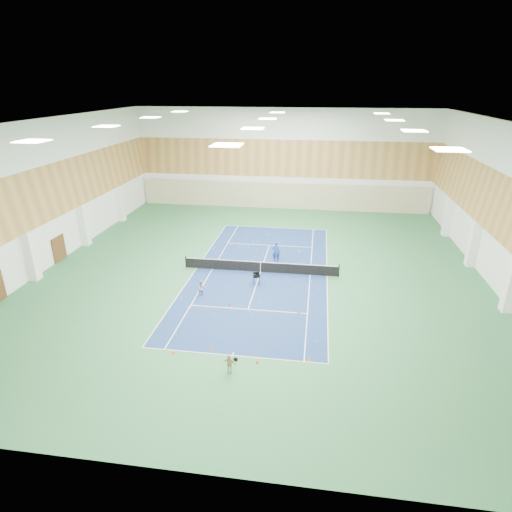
% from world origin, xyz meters
% --- Properties ---
extents(ground, '(40.00, 40.00, 0.00)m').
position_xyz_m(ground, '(0.00, 0.00, 0.00)').
color(ground, '#2C683C').
rests_on(ground, ground).
extents(room_shell, '(36.00, 40.00, 12.00)m').
position_xyz_m(room_shell, '(0.00, 0.00, 6.00)').
color(room_shell, white).
rests_on(room_shell, ground).
extents(wood_cladding, '(36.00, 40.00, 8.00)m').
position_xyz_m(wood_cladding, '(0.00, 0.00, 8.00)').
color(wood_cladding, '#BB8445').
rests_on(wood_cladding, room_shell).
extents(ceiling_light_grid, '(21.40, 25.40, 0.06)m').
position_xyz_m(ceiling_light_grid, '(0.00, 0.00, 11.92)').
color(ceiling_light_grid, white).
rests_on(ceiling_light_grid, room_shell).
extents(court_surface, '(10.97, 23.77, 0.01)m').
position_xyz_m(court_surface, '(0.00, 0.00, 0.01)').
color(court_surface, navy).
rests_on(court_surface, ground).
extents(tennis_balls_scatter, '(10.57, 22.77, 0.07)m').
position_xyz_m(tennis_balls_scatter, '(0.00, 0.00, 0.05)').
color(tennis_balls_scatter, '#C2E527').
rests_on(tennis_balls_scatter, ground).
extents(tennis_net, '(12.80, 0.10, 1.10)m').
position_xyz_m(tennis_net, '(0.00, 0.00, 0.55)').
color(tennis_net, black).
rests_on(tennis_net, ground).
extents(back_curtain, '(35.40, 0.16, 3.20)m').
position_xyz_m(back_curtain, '(0.00, 19.75, 1.60)').
color(back_curtain, '#C6B793').
rests_on(back_curtain, ground).
extents(door_left_b, '(0.08, 1.80, 2.20)m').
position_xyz_m(door_left_b, '(-17.92, 0.00, 1.10)').
color(door_left_b, '#593319').
rests_on(door_left_b, ground).
extents(coach, '(0.71, 0.49, 1.89)m').
position_xyz_m(coach, '(1.04, 2.40, 0.94)').
color(coach, '#214198').
rests_on(coach, ground).
extents(child_court, '(0.75, 0.74, 1.23)m').
position_xyz_m(child_court, '(-3.71, -4.84, 0.61)').
color(child_court, '#94949C').
rests_on(child_court, ground).
extents(child_apron, '(0.70, 0.38, 1.12)m').
position_xyz_m(child_apron, '(0.12, -13.43, 0.56)').
color(child_apron, tan).
rests_on(child_apron, ground).
extents(ball_cart, '(0.67, 0.67, 0.93)m').
position_xyz_m(ball_cart, '(-0.01, -2.30, 0.46)').
color(ball_cart, black).
rests_on(ball_cart, ground).
extents(cone_svc_a, '(0.19, 0.19, 0.21)m').
position_xyz_m(cone_svc_a, '(-3.11, -6.65, 0.10)').
color(cone_svc_a, '#FF480D').
rests_on(cone_svc_a, ground).
extents(cone_svc_b, '(0.22, 0.22, 0.24)m').
position_xyz_m(cone_svc_b, '(-1.34, -6.08, 0.12)').
color(cone_svc_b, '#EF450C').
rests_on(cone_svc_b, ground).
extents(cone_svc_c, '(0.22, 0.22, 0.25)m').
position_xyz_m(cone_svc_c, '(1.02, -6.88, 0.12)').
color(cone_svc_c, '#F55E0C').
rests_on(cone_svc_c, ground).
extents(cone_svc_d, '(0.21, 0.21, 0.23)m').
position_xyz_m(cone_svc_d, '(3.55, -6.40, 0.11)').
color(cone_svc_d, '#DD510B').
rests_on(cone_svc_d, ground).
extents(cone_base_a, '(0.20, 0.20, 0.22)m').
position_xyz_m(cone_base_a, '(-3.44, -12.19, 0.11)').
color(cone_base_a, '#FE5B0D').
rests_on(cone_base_a, ground).
extents(cone_base_b, '(0.18, 0.18, 0.20)m').
position_xyz_m(cone_base_b, '(-1.39, -11.53, 0.10)').
color(cone_base_b, orange).
rests_on(cone_base_b, ground).
extents(cone_base_c, '(0.19, 0.19, 0.21)m').
position_xyz_m(cone_base_c, '(1.51, -12.39, 0.10)').
color(cone_base_c, '#F03E0C').
rests_on(cone_base_c, ground).
extents(cone_base_d, '(0.23, 0.23, 0.25)m').
position_xyz_m(cone_base_d, '(4.43, -11.73, 0.12)').
color(cone_base_d, orange).
rests_on(cone_base_d, ground).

